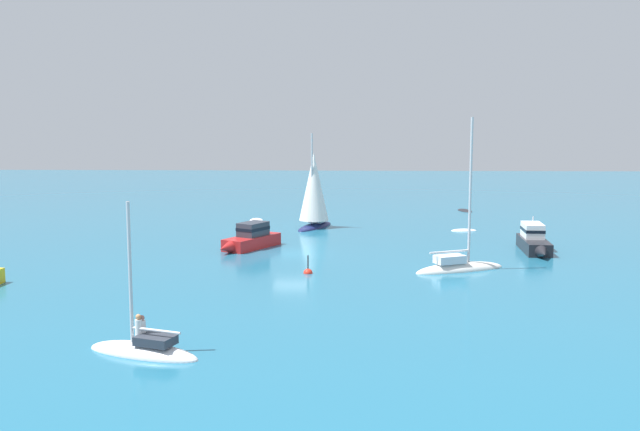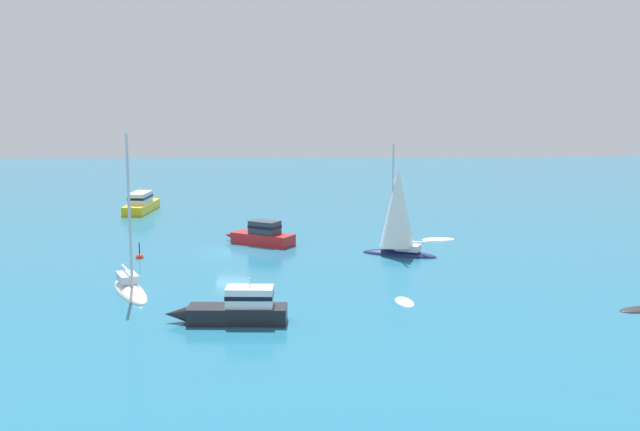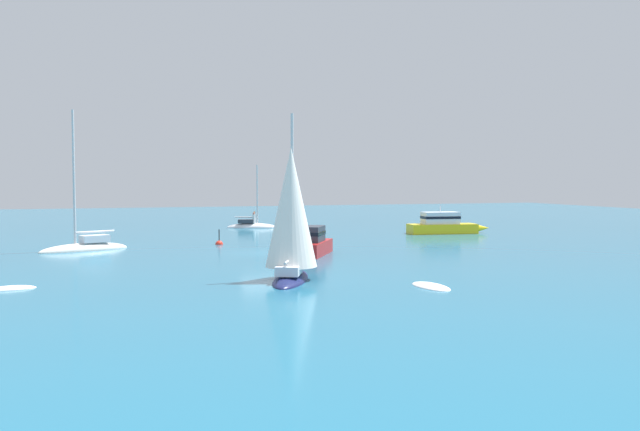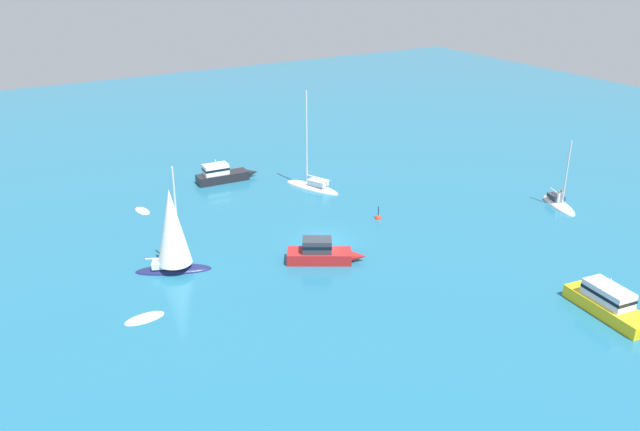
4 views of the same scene
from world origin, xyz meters
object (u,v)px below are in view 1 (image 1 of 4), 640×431
at_px(powerboat_1, 250,238).
at_px(cabin_cruiser, 534,241).
at_px(yacht, 459,267).
at_px(yacht_1, 144,351).
at_px(tender, 465,211).
at_px(channel_buoy, 308,273).
at_px(dinghy, 464,231).
at_px(ketch, 314,193).
at_px(dinghy_1, 256,221).

distance_m(powerboat_1, cabin_cruiser, 21.75).
bearing_deg(yacht, yacht_1, -155.16).
relative_size(tender, cabin_cruiser, 0.42).
height_order(cabin_cruiser, channel_buoy, cabin_cruiser).
relative_size(dinghy, ketch, 0.27).
bearing_deg(yacht, channel_buoy, 164.02).
height_order(powerboat_1, ketch, ketch).
height_order(dinghy, yacht_1, yacht_1).
bearing_deg(channel_buoy, tender, -25.47).
bearing_deg(dinghy, tender, 73.03).
bearing_deg(ketch, cabin_cruiser, 80.34).
bearing_deg(dinghy, cabin_cruiser, -77.01).
distance_m(ketch, dinghy_1, 7.88).
bearing_deg(yacht, dinghy_1, 102.30).
distance_m(ketch, yacht_1, 37.53).
distance_m(powerboat_1, yacht_1, 26.22).
bearing_deg(cabin_cruiser, tender, -173.29).
relative_size(ketch, channel_buoy, 5.95).
xyz_separation_m(dinghy, powerboat_1, (-9.35, 17.98, 0.78)).
bearing_deg(tender, yacht_1, 142.11).
distance_m(dinghy, dinghy_1, 20.06).
xyz_separation_m(powerboat_1, dinghy_1, (15.02, 1.26, -0.78)).
distance_m(yacht, dinghy_1, 28.06).
distance_m(ketch, channel_buoy, 20.10).
distance_m(powerboat_1, ketch, 11.90).
bearing_deg(channel_buoy, dinghy, -35.28).
relative_size(yacht, channel_buoy, 7.11).
bearing_deg(ketch, dinghy, 107.87).
height_order(tender, ketch, ketch).
xyz_separation_m(powerboat_1, yacht_1, (-26.17, 1.50, -0.65)).
xyz_separation_m(powerboat_1, yacht, (-7.84, -15.01, -0.57)).
xyz_separation_m(tender, ketch, (-12.23, 15.66, 3.16)).
bearing_deg(yacht_1, dinghy_1, -70.33).
bearing_deg(ketch, yacht, 53.17).
height_order(yacht, channel_buoy, yacht).
distance_m(dinghy, cabin_cruiser, 10.69).
height_order(tender, powerboat_1, powerboat_1).
relative_size(yacht, cabin_cruiser, 1.56).
distance_m(tender, dinghy_1, 22.89).
relative_size(dinghy_1, channel_buoy, 1.93).
xyz_separation_m(tender, dinghy_1, (-7.95, 21.47, 0.00)).
bearing_deg(dinghy_1, cabin_cruiser, -128.65).
height_order(dinghy, yacht, yacht).
distance_m(ketch, cabin_cruiser, 20.75).
bearing_deg(powerboat_1, cabin_cruiser, 119.20).
relative_size(tender, yacht_1, 0.40).
bearing_deg(cabin_cruiser, yacht, -40.03).
relative_size(powerboat_1, dinghy_1, 2.14).
relative_size(dinghy, cabin_cruiser, 0.35).
height_order(yacht_1, channel_buoy, yacht_1).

